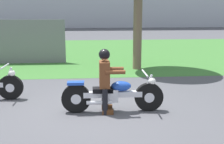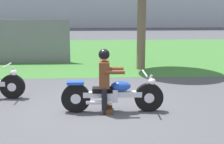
% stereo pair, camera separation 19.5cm
% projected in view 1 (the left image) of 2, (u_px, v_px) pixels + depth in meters
% --- Properties ---
extents(ground, '(120.00, 120.00, 0.00)m').
position_uv_depth(ground, '(94.00, 109.00, 6.64)').
color(ground, '#4C4C51').
extents(grass_verge, '(60.00, 12.00, 0.01)m').
position_uv_depth(grass_verge, '(89.00, 52.00, 15.41)').
color(grass_verge, '#3D7533').
rests_on(grass_verge, ground).
extents(motorcycle_lead, '(2.23, 0.66, 0.87)m').
position_uv_depth(motorcycle_lead, '(113.00, 95.00, 6.39)').
color(motorcycle_lead, black).
rests_on(motorcycle_lead, ground).
extents(rider_lead, '(0.55, 0.48, 1.40)m').
position_uv_depth(rider_lead, '(105.00, 76.00, 6.29)').
color(rider_lead, black).
rests_on(rider_lead, ground).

